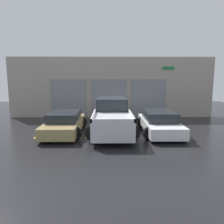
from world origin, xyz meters
name	(u,v)px	position (x,y,z in m)	size (l,w,h in m)	color
ground_plane	(112,126)	(0.00, 0.00, 0.00)	(28.00, 28.00, 0.00)	black
shophouse_building	(111,88)	(-0.01, 3.29, 2.25)	(15.58, 0.68, 4.58)	#9E9389
pickup_truck	(112,117)	(0.00, -1.45, 0.86)	(2.61, 5.41, 1.83)	silver
sedan_white	(159,122)	(2.64, -1.75, 0.58)	(2.23, 4.37, 1.22)	white
sedan_side	(65,123)	(-2.64, -1.75, 0.56)	(2.23, 4.37, 1.18)	#9E8956
parking_stripe_far_left	(41,133)	(-3.96, -1.78, 0.00)	(0.12, 2.20, 0.01)	gold
parking_stripe_left	(88,133)	(-1.32, -1.78, 0.00)	(0.12, 2.20, 0.01)	gold
parking_stripe_centre	(136,133)	(1.32, -1.78, 0.00)	(0.12, 2.20, 0.01)	gold
parking_stripe_right	(183,133)	(3.96, -1.78, 0.00)	(0.12, 2.20, 0.01)	gold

